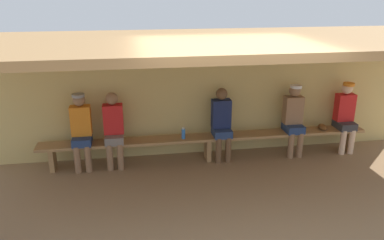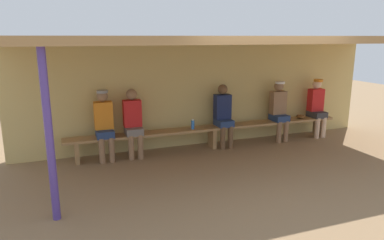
# 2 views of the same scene
# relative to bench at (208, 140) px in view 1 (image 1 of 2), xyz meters

# --- Properties ---
(ground_plane) EXTENTS (24.00, 24.00, 0.00)m
(ground_plane) POSITION_rel_bench_xyz_m (0.00, -1.55, -0.39)
(ground_plane) COLOR #8C6D4C
(back_wall) EXTENTS (8.00, 0.20, 2.20)m
(back_wall) POSITION_rel_bench_xyz_m (0.00, 0.45, 0.71)
(back_wall) COLOR tan
(back_wall) RESTS_ON ground
(dugout_roof) EXTENTS (8.00, 2.80, 0.12)m
(dugout_roof) POSITION_rel_bench_xyz_m (0.00, -0.85, 1.87)
(dugout_roof) COLOR #9E7547
(dugout_roof) RESTS_ON back_wall
(bench) EXTENTS (6.00, 0.36, 0.46)m
(bench) POSITION_rel_bench_xyz_m (0.00, 0.00, 0.00)
(bench) COLOR #9E7547
(bench) RESTS_ON ground
(player_middle) EXTENTS (0.34, 0.42, 1.34)m
(player_middle) POSITION_rel_bench_xyz_m (-2.22, 0.00, 0.36)
(player_middle) COLOR navy
(player_middle) RESTS_ON ground
(player_in_red) EXTENTS (0.34, 0.42, 1.34)m
(player_in_red) POSITION_rel_bench_xyz_m (0.25, 0.00, 0.34)
(player_in_red) COLOR navy
(player_in_red) RESTS_ON ground
(player_with_sunglasses) EXTENTS (0.34, 0.42, 1.34)m
(player_with_sunglasses) POSITION_rel_bench_xyz_m (2.66, 0.00, 0.36)
(player_with_sunglasses) COLOR #333338
(player_with_sunglasses) RESTS_ON ground
(player_leftmost) EXTENTS (0.34, 0.42, 1.34)m
(player_leftmost) POSITION_rel_bench_xyz_m (-1.67, 0.00, 0.34)
(player_leftmost) COLOR slate
(player_leftmost) RESTS_ON ground
(player_in_white) EXTENTS (0.34, 0.42, 1.34)m
(player_in_white) POSITION_rel_bench_xyz_m (1.63, 0.00, 0.36)
(player_in_white) COLOR navy
(player_in_white) RESTS_ON ground
(water_bottle_green) EXTENTS (0.07, 0.07, 0.21)m
(water_bottle_green) POSITION_rel_bench_xyz_m (-0.46, -0.04, 0.17)
(water_bottle_green) COLOR blue
(water_bottle_green) RESTS_ON bench
(baseball_glove_dark_brown) EXTENTS (0.21, 0.27, 0.09)m
(baseball_glove_dark_brown) POSITION_rel_bench_xyz_m (2.22, -0.00, 0.12)
(baseball_glove_dark_brown) COLOR brown
(baseball_glove_dark_brown) RESTS_ON bench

